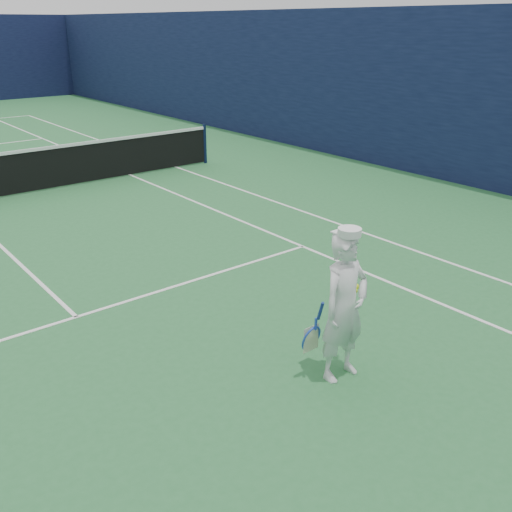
{
  "coord_description": "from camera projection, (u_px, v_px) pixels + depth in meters",
  "views": [
    {
      "loc": [
        -2.33,
        -13.12,
        3.63
      ],
      "look_at": [
        1.77,
        -8.02,
        0.95
      ],
      "focal_mm": 40.0,
      "sensor_mm": 36.0,
      "label": 1
    }
  ],
  "objects": [
    {
      "name": "tennis_player",
      "position": [
        344.0,
        307.0,
        6.03
      ],
      "size": [
        0.77,
        0.45,
        1.73
      ],
      "rotation": [
        0.0,
        0.0,
        0.0
      ],
      "color": "white",
      "rests_on": "ground"
    }
  ]
}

